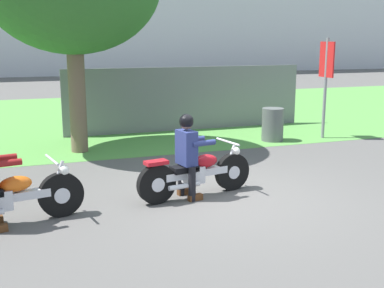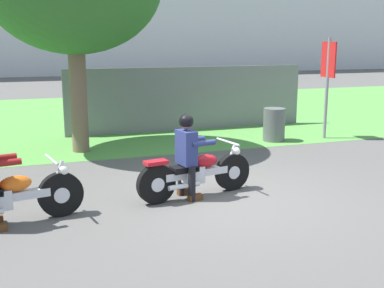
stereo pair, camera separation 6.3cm
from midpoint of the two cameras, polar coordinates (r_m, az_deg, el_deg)
The scene contains 8 objects.
ground at distance 8.11m, azimuth 4.44°, elevation -6.29°, with size 120.00×120.00×0.00m, color #565451.
grass_verge at distance 16.78m, azimuth -8.08°, elevation 3.28°, with size 60.00×12.00×0.01m, color #549342.
motorcycle_lead at distance 8.06m, azimuth 0.73°, elevation -3.46°, with size 2.08×0.73×0.88m.
rider_lead at distance 7.87m, azimuth -0.32°, elevation -0.64°, with size 0.61×0.53×1.40m.
motorcycle_follow at distance 7.27m, azimuth -20.94°, elevation -5.97°, with size 2.24×0.75×0.89m.
trash_can at distance 12.65m, azimuth 9.72°, elevation 2.25°, with size 0.55×0.55×0.84m, color #595E5B.
sign_banner at distance 13.13m, azimuth 15.73°, elevation 8.06°, with size 0.08×0.60×2.60m.
fence_segment at distance 13.95m, azimuth -0.19°, elevation 5.33°, with size 7.00×0.06×1.80m, color slate.
Camera 2 is at (-3.03, -7.07, 2.57)m, focal length 45.61 mm.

